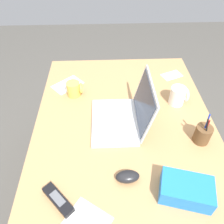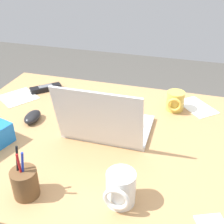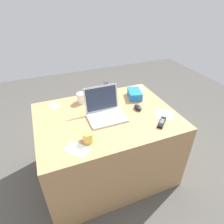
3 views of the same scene
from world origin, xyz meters
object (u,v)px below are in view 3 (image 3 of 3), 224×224
object	(u,v)px
computer_mouse	(138,107)
snack_bag	(135,94)
laptop	(105,111)
coffee_mug_white	(88,137)
coffee_mug_tall	(81,98)
cordless_phone	(162,122)
pen_holder	(105,91)

from	to	relation	value
computer_mouse	snack_bag	distance (m)	0.23
laptop	coffee_mug_white	distance (m)	0.36
coffee_mug_tall	cordless_phone	size ratio (longest dim) A/B	0.74
laptop	coffee_mug_tall	world-z (taller)	laptop
pen_holder	coffee_mug_tall	bearing A→B (deg)	-169.90
laptop	computer_mouse	world-z (taller)	laptop
cordless_phone	coffee_mug_white	bearing A→B (deg)	178.67
coffee_mug_white	cordless_phone	world-z (taller)	coffee_mug_white
coffee_mug_tall	snack_bag	world-z (taller)	coffee_mug_tall
laptop	snack_bag	size ratio (longest dim) A/B	1.65
coffee_mug_white	pen_holder	distance (m)	0.74
laptop	pen_holder	size ratio (longest dim) A/B	1.96
pen_holder	snack_bag	bearing A→B (deg)	-29.53
coffee_mug_white	pen_holder	bearing A→B (deg)	59.52
coffee_mug_white	coffee_mug_tall	bearing A→B (deg)	80.54
computer_mouse	coffee_mug_tall	size ratio (longest dim) A/B	0.95
computer_mouse	cordless_phone	distance (m)	0.29
snack_bag	coffee_mug_white	bearing A→B (deg)	-143.12
computer_mouse	snack_bag	bearing A→B (deg)	67.56
computer_mouse	coffee_mug_tall	xyz separation A→B (m)	(-0.47, 0.32, 0.03)
cordless_phone	snack_bag	distance (m)	0.50
laptop	computer_mouse	size ratio (longest dim) A/B	3.25
laptop	pen_holder	bearing A→B (deg)	69.38
coffee_mug_white	snack_bag	size ratio (longest dim) A/B	0.46
coffee_mug_tall	cordless_phone	distance (m)	0.82
computer_mouse	cordless_phone	xyz separation A→B (m)	(0.08, -0.28, -0.01)
pen_holder	snack_bag	world-z (taller)	pen_holder
coffee_mug_white	snack_bag	xyz separation A→B (m)	(0.65, 0.48, -0.00)
laptop	snack_bag	world-z (taller)	laptop
coffee_mug_white	cordless_phone	bearing A→B (deg)	-1.33
computer_mouse	snack_bag	xyz separation A→B (m)	(0.08, 0.22, 0.02)
coffee_mug_white	snack_bag	bearing A→B (deg)	36.88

